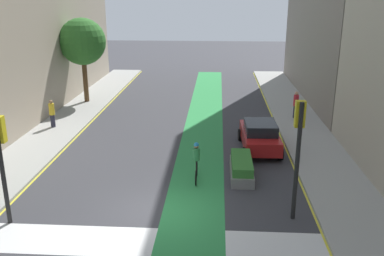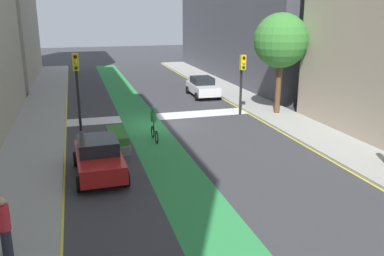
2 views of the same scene
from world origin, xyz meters
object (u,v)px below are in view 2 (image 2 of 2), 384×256
Objects in this scene: traffic_signal_near_right at (77,77)px; traffic_signal_near_left at (242,73)px; car_white_left_near at (203,87)px; pedestrian_sidewalk_right_a at (5,227)px; street_tree_near at (281,41)px; car_red_right_far at (99,157)px; median_planter at (117,140)px; cyclist_in_lane at (154,123)px.

traffic_signal_near_left is (-10.42, -0.95, -0.31)m from traffic_signal_near_right.
car_white_left_near is 23.71m from pedestrian_sidewalk_right_a.
traffic_signal_near_left is 7.02m from car_white_left_near.
car_red_right_far is at bearing 31.36° from street_tree_near.
car_white_left_near and car_red_right_far have the same top height.
median_planter is (8.69, 4.57, -2.42)m from traffic_signal_near_left.
street_tree_near is at bearing 165.29° from traffic_signal_near_left.
median_planter is at bearing 27.71° from traffic_signal_near_left.
traffic_signal_near_left is at bearing -174.81° from traffic_signal_near_right.
pedestrian_sidewalk_right_a is 0.27× the size of street_tree_near.
car_red_right_far is at bearing 52.65° from cyclist_in_lane.
street_tree_near reaches higher than car_red_right_far.
car_white_left_near is 2.38× the size of pedestrian_sidewalk_right_a.
median_planter is (-3.98, -9.14, -0.67)m from pedestrian_sidewalk_right_a.
car_white_left_near is 0.65× the size of street_tree_near.
pedestrian_sidewalk_right_a reaches higher than car_white_left_near.
car_white_left_near is at bearing -68.18° from street_tree_near.
traffic_signal_near_right reaches higher than car_white_left_near.
traffic_signal_near_left is at bearing -149.74° from cyclist_in_lane.
street_tree_near reaches higher than traffic_signal_near_left.
median_planter is (-1.12, -3.46, -0.40)m from car_red_right_far.
pedestrian_sidewalk_right_a is at bearing 59.33° from car_white_left_near.
pedestrian_sidewalk_right_a is 9.99m from median_planter.
car_white_left_near is 8.87m from street_tree_near.
pedestrian_sidewalk_right_a is at bearing 41.06° from street_tree_near.
traffic_signal_near_right is 12.68m from car_white_left_near.
pedestrian_sidewalk_right_a is (2.86, 5.67, 0.27)m from car_red_right_far.
traffic_signal_near_right is 1.05× the size of car_white_left_near.
median_planter is (8.11, 11.26, -0.40)m from car_white_left_near.
cyclist_in_lane is at bearing -161.43° from median_planter.
cyclist_in_lane is (6.65, 3.88, -1.85)m from traffic_signal_near_left.
traffic_signal_near_right is 1.53× the size of median_planter.
car_red_right_far is 6.36m from pedestrian_sidewalk_right_a.
cyclist_in_lane is at bearing 30.26° from traffic_signal_near_left.
traffic_signal_near_left is 0.62× the size of street_tree_near.
car_white_left_near is at bearing -122.11° from car_red_right_far.
cyclist_in_lane is 0.28× the size of street_tree_near.
street_tree_near is (-9.00, -3.26, 3.91)m from cyclist_in_lane.
traffic_signal_near_left is at bearing -140.71° from car_red_right_far.
car_red_right_far reaches higher than median_planter.
car_white_left_near is 13.88m from median_planter.
street_tree_near is at bearing -138.94° from pedestrian_sidewalk_right_a.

